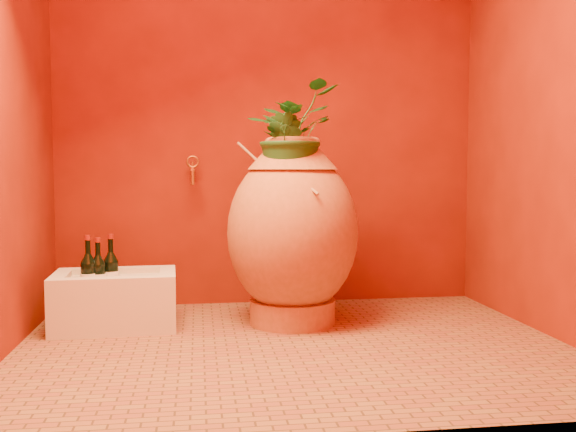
{
  "coord_description": "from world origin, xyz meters",
  "views": [
    {
      "loc": [
        -0.43,
        -2.84,
        0.79
      ],
      "look_at": [
        0.02,
        0.35,
        0.57
      ],
      "focal_mm": 40.0,
      "sensor_mm": 36.0,
      "label": 1
    }
  ],
  "objects": [
    {
      "name": "wall_right",
      "position": [
        1.25,
        0.0,
        1.25
      ],
      "size": [
        0.02,
        2.0,
        2.5
      ],
      "primitive_type": "cube",
      "color": "#631405",
      "rests_on": "ground"
    },
    {
      "name": "wall_back",
      "position": [
        0.0,
        1.0,
        1.25
      ],
      "size": [
        2.5,
        0.02,
        2.5
      ],
      "primitive_type": "cube",
      "color": "#631405",
      "rests_on": "ground"
    },
    {
      "name": "wall_tap",
      "position": [
        -0.46,
        0.91,
        0.81
      ],
      "size": [
        0.07,
        0.15,
        0.17
      ],
      "color": "#AD7C27",
      "rests_on": "wall_back"
    },
    {
      "name": "wine_bottle_c",
      "position": [
        -0.98,
        0.45,
        0.27
      ],
      "size": [
        0.08,
        0.08,
        0.32
      ],
      "color": "black",
      "rests_on": "stone_basin"
    },
    {
      "name": "stone_basin",
      "position": [
        -0.85,
        0.47,
        0.14
      ],
      "size": [
        0.62,
        0.43,
        0.28
      ],
      "rotation": [
        0.0,
        0.0,
        0.04
      ],
      "color": "beige",
      "rests_on": "floor"
    },
    {
      "name": "wine_bottle_b",
      "position": [
        -0.93,
        0.46,
        0.26
      ],
      "size": [
        0.08,
        0.08,
        0.31
      ],
      "color": "black",
      "rests_on": "stone_basin"
    },
    {
      "name": "plant_side",
      "position": [
        0.0,
        0.36,
        0.9
      ],
      "size": [
        0.26,
        0.26,
        0.37
      ],
      "primitive_type": "imported",
      "rotation": [
        0.0,
        0.0,
        -0.85
      ],
      "color": "#1A4B1E",
      "rests_on": "amphora"
    },
    {
      "name": "plant_main",
      "position": [
        0.04,
        0.4,
        0.98
      ],
      "size": [
        0.62,
        0.62,
        0.52
      ],
      "primitive_type": "imported",
      "rotation": [
        0.0,
        0.0,
        0.8
      ],
      "color": "#1A4B1E",
      "rests_on": "amphora"
    },
    {
      "name": "amphora",
      "position": [
        0.06,
        0.43,
        0.48
      ],
      "size": [
        0.89,
        0.89,
        0.97
      ],
      "rotation": [
        0.0,
        0.0,
        -0.41
      ],
      "color": "#AF6031",
      "rests_on": "floor"
    },
    {
      "name": "wine_bottle_a",
      "position": [
        -0.87,
        0.51,
        0.27
      ],
      "size": [
        0.08,
        0.08,
        0.32
      ],
      "color": "black",
      "rests_on": "stone_basin"
    },
    {
      "name": "floor",
      "position": [
        0.0,
        0.0,
        0.0
      ],
      "size": [
        2.5,
        2.5,
        0.0
      ],
      "primitive_type": "plane",
      "color": "brown",
      "rests_on": "ground"
    }
  ]
}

